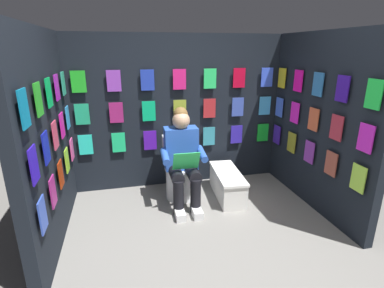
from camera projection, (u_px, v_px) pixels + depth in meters
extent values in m
plane|color=gray|center=(224.00, 274.00, 2.55)|extent=(30.00, 30.00, 0.00)
cube|color=black|center=(179.00, 112.00, 4.05)|extent=(2.93, 0.10, 2.04)
cube|color=#25E8C6|center=(86.00, 145.00, 3.80)|extent=(0.17, 0.01, 0.26)
cube|color=#1DD87A|center=(119.00, 143.00, 3.89)|extent=(0.17, 0.01, 0.26)
cube|color=#5216B9|center=(150.00, 140.00, 3.98)|extent=(0.17, 0.01, 0.26)
cube|color=teal|center=(180.00, 138.00, 4.07)|extent=(0.17, 0.01, 0.26)
cube|color=teal|center=(209.00, 136.00, 4.17)|extent=(0.17, 0.01, 0.26)
cube|color=#3324B0|center=(236.00, 134.00, 4.26)|extent=(0.17, 0.01, 0.26)
cube|color=green|center=(263.00, 133.00, 4.35)|extent=(0.17, 0.01, 0.26)
cube|color=#20A871|center=(82.00, 114.00, 3.68)|extent=(0.17, 0.01, 0.26)
cube|color=#A12069|center=(116.00, 113.00, 3.77)|extent=(0.17, 0.01, 0.26)
cube|color=#0CC072|center=(149.00, 111.00, 3.86)|extent=(0.17, 0.01, 0.26)
cube|color=#9BAA2F|center=(180.00, 110.00, 3.95)|extent=(0.17, 0.01, 0.26)
cube|color=red|center=(209.00, 108.00, 4.04)|extent=(0.17, 0.01, 0.26)
cube|color=#3D55B8|center=(238.00, 107.00, 4.14)|extent=(0.17, 0.01, 0.26)
cube|color=#45ADE9|center=(265.00, 106.00, 4.23)|extent=(0.17, 0.01, 0.26)
cube|color=green|center=(78.00, 82.00, 3.55)|extent=(0.17, 0.01, 0.26)
cube|color=purple|center=(114.00, 81.00, 3.65)|extent=(0.17, 0.01, 0.26)
cube|color=#213AB6|center=(147.00, 80.00, 3.74)|extent=(0.17, 0.01, 0.26)
cube|color=#E71D74|center=(179.00, 79.00, 3.83)|extent=(0.17, 0.01, 0.26)
cube|color=#2BDF67|center=(210.00, 79.00, 3.92)|extent=(0.17, 0.01, 0.26)
cube|color=red|center=(239.00, 78.00, 4.02)|extent=(0.17, 0.01, 0.26)
cube|color=blue|center=(267.00, 77.00, 4.11)|extent=(0.17, 0.01, 0.26)
cube|color=black|center=(319.00, 123.00, 3.45)|extent=(0.10, 1.91, 2.04)
cube|color=#3C1AA4|center=(277.00, 135.00, 4.25)|extent=(0.01, 0.17, 0.26)
cube|color=olive|center=(292.00, 143.00, 3.89)|extent=(0.01, 0.17, 0.26)
cube|color=purple|center=(309.00, 152.00, 3.53)|extent=(0.01, 0.17, 0.26)
cube|color=#994635|center=(331.00, 164.00, 3.17)|extent=(0.01, 0.17, 0.26)
cube|color=#A2DE3F|center=(358.00, 178.00, 2.82)|extent=(0.01, 0.17, 0.26)
cube|color=blue|center=(279.00, 107.00, 4.13)|extent=(0.01, 0.17, 0.26)
cube|color=#F020CB|center=(295.00, 113.00, 3.77)|extent=(0.01, 0.17, 0.26)
cube|color=#CF5935|center=(313.00, 119.00, 3.41)|extent=(0.01, 0.17, 0.26)
cube|color=#A82A39|center=(337.00, 128.00, 3.05)|extent=(0.01, 0.17, 0.26)
cube|color=#CB21C0|center=(366.00, 138.00, 2.69)|extent=(0.01, 0.17, 0.26)
cube|color=gold|center=(282.00, 78.00, 4.01)|extent=(0.01, 0.17, 0.26)
cube|color=#F1109D|center=(298.00, 81.00, 3.65)|extent=(0.01, 0.17, 0.26)
cube|color=#2969A9|center=(318.00, 84.00, 3.29)|extent=(0.01, 0.17, 0.26)
cube|color=#31138C|center=(343.00, 89.00, 2.93)|extent=(0.01, 0.17, 0.26)
cube|color=green|center=(374.00, 94.00, 2.57)|extent=(0.01, 0.17, 0.26)
cube|color=black|center=(46.00, 141.00, 2.79)|extent=(0.10, 1.91, 2.04)
cube|color=blue|center=(43.00, 215.00, 2.20)|extent=(0.01, 0.17, 0.26)
cube|color=#A7267A|center=(53.00, 191.00, 2.56)|extent=(0.01, 0.17, 0.26)
cube|color=#A92F0E|center=(61.00, 174.00, 2.91)|extent=(0.01, 0.17, 0.26)
cube|color=#99DA2D|center=(67.00, 160.00, 3.27)|extent=(0.01, 0.17, 0.26)
cube|color=#EF4B99|center=(72.00, 149.00, 3.63)|extent=(0.01, 0.17, 0.26)
cube|color=#2D15BE|center=(34.00, 165.00, 2.08)|extent=(0.01, 0.17, 0.26)
cube|color=#1620B1|center=(46.00, 148.00, 2.43)|extent=(0.01, 0.17, 0.26)
cube|color=#DB4062|center=(55.00, 135.00, 2.79)|extent=(0.01, 0.17, 0.26)
cube|color=#E21AA3|center=(62.00, 125.00, 3.15)|extent=(0.01, 0.17, 0.26)
cube|color=#3497E4|center=(68.00, 117.00, 3.51)|extent=(0.01, 0.17, 0.26)
cube|color=#0E7BA9|center=(24.00, 109.00, 1.95)|extent=(0.01, 0.17, 0.26)
cube|color=green|center=(38.00, 99.00, 2.31)|extent=(0.01, 0.17, 0.26)
cube|color=#0CB350|center=(49.00, 93.00, 2.67)|extent=(0.01, 0.17, 0.26)
cube|color=purple|center=(57.00, 87.00, 3.03)|extent=(0.01, 0.17, 0.26)
cube|color=teal|center=(63.00, 83.00, 3.39)|extent=(0.01, 0.17, 0.26)
cylinder|color=white|center=(181.00, 183.00, 3.81)|extent=(0.38, 0.38, 0.40)
cylinder|color=white|center=(181.00, 168.00, 3.75)|extent=(0.41, 0.41, 0.02)
cube|color=white|center=(177.00, 149.00, 3.94)|extent=(0.38, 0.19, 0.36)
cylinder|color=white|center=(178.00, 151.00, 3.85)|extent=(0.39, 0.08, 0.39)
cube|color=blue|center=(181.00, 148.00, 3.64)|extent=(0.41, 0.23, 0.52)
sphere|color=tan|center=(181.00, 120.00, 3.50)|extent=(0.21, 0.21, 0.21)
sphere|color=olive|center=(181.00, 114.00, 3.51)|extent=(0.17, 0.17, 0.17)
cylinder|color=black|center=(192.00, 172.00, 3.54)|extent=(0.16, 0.40, 0.15)
cylinder|color=black|center=(176.00, 174.00, 3.50)|extent=(0.16, 0.40, 0.15)
cylinder|color=black|center=(196.00, 196.00, 3.45)|extent=(0.12, 0.12, 0.42)
cylinder|color=black|center=(179.00, 198.00, 3.41)|extent=(0.12, 0.12, 0.42)
cube|color=white|center=(197.00, 212.00, 3.44)|extent=(0.12, 0.26, 0.09)
cube|color=white|center=(180.00, 213.00, 3.40)|extent=(0.12, 0.26, 0.09)
cylinder|color=blue|center=(202.00, 154.00, 3.52)|extent=(0.09, 0.31, 0.13)
cylinder|color=blue|center=(165.00, 156.00, 3.43)|extent=(0.09, 0.31, 0.13)
cube|color=#2DCE5D|center=(186.00, 161.00, 3.33)|extent=(0.30, 0.14, 0.23)
cube|color=white|center=(227.00, 185.00, 3.86)|extent=(0.36, 0.82, 0.31)
cube|color=white|center=(228.00, 173.00, 3.80)|extent=(0.38, 0.85, 0.03)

